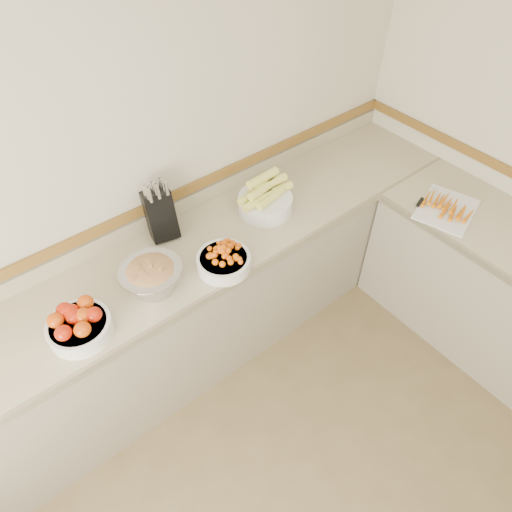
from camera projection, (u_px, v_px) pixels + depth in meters
back_wall at (125, 176)px, 2.35m from camera, size 4.00×0.00×4.00m
counter_back at (178, 313)px, 2.79m from camera, size 4.00×0.65×1.08m
knife_block at (160, 214)px, 2.53m from camera, size 0.19×0.21×0.37m
tomato_bowl at (78, 324)px, 2.11m from camera, size 0.30×0.30×0.15m
cherry_tomato_bowl at (224, 260)px, 2.42m from camera, size 0.29×0.29×0.16m
corn_bowl at (265, 199)px, 2.73m from camera, size 0.36×0.33×0.24m
rhubarb_bowl at (152, 277)px, 2.28m from camera, size 0.32×0.32×0.18m
cutting_board at (446, 208)px, 2.77m from camera, size 0.47×0.41×0.06m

